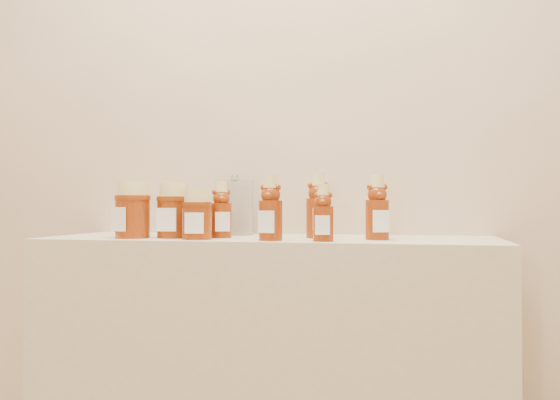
% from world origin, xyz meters
% --- Properties ---
extents(wall_back, '(3.50, 0.02, 2.70)m').
position_xyz_m(wall_back, '(0.00, 1.75, 1.35)').
color(wall_back, tan).
rests_on(wall_back, ground).
extents(bear_bottle_back_left, '(0.08, 0.08, 0.17)m').
position_xyz_m(bear_bottle_back_left, '(-0.12, 1.50, 0.99)').
color(bear_bottle_back_left, '#682008').
rests_on(bear_bottle_back_left, display_table).
extents(bear_bottle_back_mid, '(0.09, 0.09, 0.19)m').
position_xyz_m(bear_bottle_back_mid, '(0.13, 1.55, 1.00)').
color(bear_bottle_back_mid, '#682008').
rests_on(bear_bottle_back_mid, display_table).
extents(bear_bottle_back_right, '(0.08, 0.08, 0.18)m').
position_xyz_m(bear_bottle_back_right, '(0.29, 1.51, 0.99)').
color(bear_bottle_back_right, '#682008').
rests_on(bear_bottle_back_right, display_table).
extents(bear_bottle_front_left, '(0.07, 0.07, 0.18)m').
position_xyz_m(bear_bottle_front_left, '(0.03, 1.42, 0.99)').
color(bear_bottle_front_left, '#682008').
rests_on(bear_bottle_front_left, display_table).
extents(bear_bottle_front_right, '(0.06, 0.06, 0.16)m').
position_xyz_m(bear_bottle_front_right, '(0.16, 1.42, 0.98)').
color(bear_bottle_front_right, '#682008').
rests_on(bear_bottle_front_right, display_table).
extents(honey_jar_left, '(0.12, 0.12, 0.15)m').
position_xyz_m(honey_jar_left, '(-0.35, 1.45, 0.97)').
color(honey_jar_left, '#682008').
rests_on(honey_jar_left, display_table).
extents(honey_jar_back, '(0.10, 0.10, 0.14)m').
position_xyz_m(honey_jar_back, '(-0.24, 1.48, 0.97)').
color(honey_jar_back, '#682008').
rests_on(honey_jar_back, display_table).
extents(honey_jar_front, '(0.09, 0.09, 0.12)m').
position_xyz_m(honey_jar_front, '(-0.16, 1.43, 0.96)').
color(honey_jar_front, '#682008').
rests_on(honey_jar_front, display_table).
extents(glass_canister, '(0.14, 0.14, 0.17)m').
position_xyz_m(glass_canister, '(-0.13, 1.65, 0.99)').
color(glass_canister, white).
rests_on(glass_canister, display_table).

